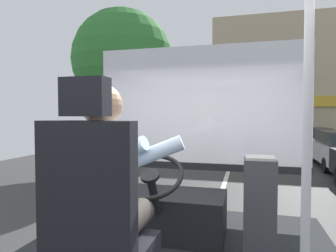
{
  "coord_description": "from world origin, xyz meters",
  "views": [
    {
      "loc": [
        0.54,
        -1.87,
        1.9
      ],
      "look_at": [
        -0.15,
        0.72,
        1.79
      ],
      "focal_mm": 31.42,
      "sensor_mm": 36.0,
      "label": 1
    }
  ],
  "objects": [
    {
      "name": "street_tree",
      "position": [
        -3.5,
        7.41,
        3.71
      ],
      "size": [
        3.36,
        3.36,
        5.41
      ],
      "color": "#4C3828",
      "rests_on": "ground"
    },
    {
      "name": "driver_seat",
      "position": [
        -0.18,
        -0.55,
        1.31
      ],
      "size": [
        0.48,
        0.48,
        1.31
      ],
      "color": "black",
      "rests_on": "bus_floor"
    },
    {
      "name": "ground",
      "position": [
        0.0,
        8.8,
        -0.02
      ],
      "size": [
        18.0,
        44.0,
        0.06
      ],
      "color": "#343434"
    },
    {
      "name": "parked_car_green",
      "position": [
        3.73,
        14.4,
        0.62
      ],
      "size": [
        1.86,
        3.89,
        1.21
      ],
      "color": "#195633",
      "rests_on": "ground"
    },
    {
      "name": "fare_box",
      "position": [
        0.65,
        0.5,
        1.16
      ],
      "size": [
        0.24,
        0.23,
        0.81
      ],
      "color": "#333338",
      "rests_on": "bus_floor"
    },
    {
      "name": "windshield_panel",
      "position": [
        0.0,
        1.62,
        1.8
      ],
      "size": [
        2.5,
        0.08,
        1.48
      ],
      "color": "white"
    },
    {
      "name": "handrail_pole",
      "position": [
        0.82,
        -0.36,
        1.8
      ],
      "size": [
        0.04,
        0.04,
        2.08
      ],
      "color": "#B7B7BC",
      "rests_on": "bus_floor"
    },
    {
      "name": "shop_building",
      "position": [
        4.47,
        19.35,
        3.88
      ],
      "size": [
        11.92,
        6.08,
        7.77
      ],
      "color": "tan",
      "rests_on": "ground"
    },
    {
      "name": "steering_console",
      "position": [
        -0.18,
        0.74,
        0.98
      ],
      "size": [
        1.1,
        0.99,
        0.8
      ],
      "color": "black",
      "rests_on": "bus_floor"
    },
    {
      "name": "bus_driver",
      "position": [
        -0.18,
        -0.44,
        1.52
      ],
      "size": [
        0.77,
        0.51,
        0.85
      ],
      "color": "#332D28",
      "rests_on": "driver_seat"
    },
    {
      "name": "parked_car_silver",
      "position": [
        3.68,
        20.31,
        0.75
      ],
      "size": [
        1.94,
        4.13,
        1.45
      ],
      "color": "silver",
      "rests_on": "ground"
    }
  ]
}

